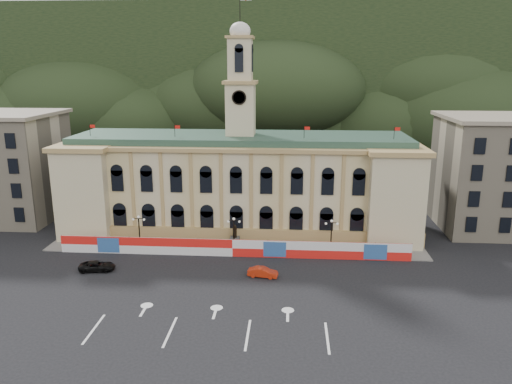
# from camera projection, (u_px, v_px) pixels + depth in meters

# --- Properties ---
(ground) EXTENTS (260.00, 260.00, 0.00)m
(ground) POSITION_uv_depth(u_px,v_px,m) (217.00, 306.00, 56.54)
(ground) COLOR black
(ground) RESTS_ON ground
(lane_markings) EXTENTS (26.00, 10.00, 0.02)m
(lane_markings) POSITION_uv_depth(u_px,v_px,m) (210.00, 328.00, 51.71)
(lane_markings) COLOR white
(lane_markings) RESTS_ON ground
(hill_ridge) EXTENTS (230.00, 80.00, 64.00)m
(hill_ridge) POSITION_uv_depth(u_px,v_px,m) (268.00, 85.00, 169.49)
(hill_ridge) COLOR black
(hill_ridge) RESTS_ON ground
(city_hall) EXTENTS (56.20, 17.60, 37.10)m
(city_hall) POSITION_uv_depth(u_px,v_px,m) (241.00, 182.00, 81.26)
(city_hall) COLOR beige
(city_hall) RESTS_ON ground
(side_building_right) EXTENTS (21.00, 17.00, 18.60)m
(side_building_right) POSITION_uv_depth(u_px,v_px,m) (506.00, 173.00, 81.14)
(side_building_right) COLOR #B7A88D
(side_building_right) RESTS_ON ground
(hoarding_fence) EXTENTS (50.00, 0.44, 2.50)m
(hoarding_fence) POSITION_uv_depth(u_px,v_px,m) (233.00, 248.00, 70.78)
(hoarding_fence) COLOR red
(hoarding_fence) RESTS_ON ground
(pavement) EXTENTS (56.00, 5.50, 0.16)m
(pavement) POSITION_uv_depth(u_px,v_px,m) (235.00, 249.00, 73.66)
(pavement) COLOR slate
(pavement) RESTS_ON ground
(statue) EXTENTS (1.40, 1.40, 3.72)m
(statue) POSITION_uv_depth(u_px,v_px,m) (235.00, 241.00, 73.63)
(statue) COLOR #595651
(statue) RESTS_ON ground
(lamp_left) EXTENTS (1.96, 0.44, 5.15)m
(lamp_left) POSITION_uv_depth(u_px,v_px,m) (139.00, 229.00, 73.15)
(lamp_left) COLOR black
(lamp_left) RESTS_ON ground
(lamp_center) EXTENTS (1.96, 0.44, 5.15)m
(lamp_center) POSITION_uv_depth(u_px,v_px,m) (234.00, 231.00, 72.19)
(lamp_center) COLOR black
(lamp_center) RESTS_ON ground
(lamp_right) EXTENTS (1.96, 0.44, 5.15)m
(lamp_right) POSITION_uv_depth(u_px,v_px,m) (331.00, 234.00, 71.23)
(lamp_right) COLOR black
(lamp_right) RESTS_ON ground
(red_sedan) EXTENTS (2.49, 4.26, 1.27)m
(red_sedan) POSITION_uv_depth(u_px,v_px,m) (263.00, 272.00, 64.03)
(red_sedan) COLOR red
(red_sedan) RESTS_ON ground
(black_suv) EXTENTS (3.37, 5.22, 1.30)m
(black_suv) POSITION_uv_depth(u_px,v_px,m) (97.00, 266.00, 65.95)
(black_suv) COLOR black
(black_suv) RESTS_ON ground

